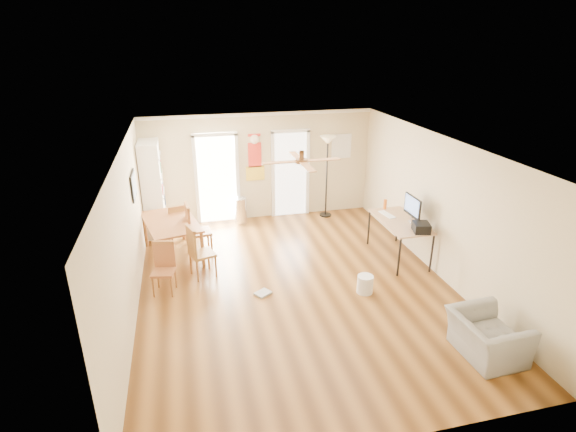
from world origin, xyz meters
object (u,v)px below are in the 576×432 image
object	(u,v)px
dining_chair_right_a	(199,229)
printer	(421,227)
bookshelf	(153,188)
wastebasket_a	(365,284)
trash_can	(241,211)
armchair	(487,337)
dining_chair_near	(163,269)
torchiere_lamp	(327,177)
computer_desk	(398,239)
dining_table	(173,239)
dining_chair_right_b	(202,251)
dining_chair_far	(177,224)

from	to	relation	value
dining_chair_right_a	printer	size ratio (longest dim) A/B	3.25
bookshelf	wastebasket_a	xyz separation A→B (m)	(3.66, -3.60, -0.90)
trash_can	printer	size ratio (longest dim) A/B	1.87
dining_chair_right_a	trash_can	size ratio (longest dim) A/B	1.74
bookshelf	armchair	size ratio (longest dim) A/B	2.22
dining_chair_near	printer	bearing A→B (deg)	9.26
torchiere_lamp	armchair	size ratio (longest dim) A/B	2.11
dining_chair_right_a	computer_desk	size ratio (longest dim) A/B	0.73
bookshelf	printer	bearing A→B (deg)	-19.76
dining_chair_near	dining_table	bearing A→B (deg)	96.51
dining_table	trash_can	size ratio (longest dim) A/B	2.49
bookshelf	printer	distance (m)	5.84
bookshelf	printer	world-z (taller)	bookshelf
dining_chair_right_b	trash_can	xyz separation A→B (m)	(1.05, 2.40, -0.19)
armchair	trash_can	bearing A→B (deg)	23.32
dining_chair_right_b	dining_chair_near	world-z (taller)	dining_chair_right_b
printer	trash_can	bearing A→B (deg)	148.33
dining_chair_right_a	armchair	xyz separation A→B (m)	(3.75, -4.22, -0.24)
computer_desk	dining_chair_far	bearing A→B (deg)	158.12
dining_chair_right_b	printer	bearing A→B (deg)	-118.39
dining_chair_far	dining_chair_right_a	bearing A→B (deg)	110.66
printer	dining_chair_near	bearing A→B (deg)	-168.76
bookshelf	dining_chair_right_a	size ratio (longest dim) A/B	1.93
trash_can	computer_desk	xyz separation A→B (m)	(2.87, -2.57, 0.09)
bookshelf	armchair	bearing A→B (deg)	-38.19
bookshelf	dining_table	size ratio (longest dim) A/B	1.35
dining_chair_right_a	wastebasket_a	world-z (taller)	dining_chair_right_a
dining_chair_right_a	dining_chair_near	size ratio (longest dim) A/B	1.21
dining_table	computer_desk	world-z (taller)	computer_desk
dining_chair_right_a	dining_chair_far	distance (m)	0.80
dining_chair_right_a	dining_chair_near	xyz separation A→B (m)	(-0.70, -1.41, -0.09)
torchiere_lamp	wastebasket_a	bearing A→B (deg)	-97.09
computer_desk	bookshelf	bearing A→B (deg)	152.92
dining_chair_right_b	wastebasket_a	bearing A→B (deg)	-133.14
bookshelf	dining_chair_near	distance (m)	2.84
dining_chair_right_a	trash_can	xyz separation A→B (m)	(1.05, 1.45, -0.23)
trash_can	torchiere_lamp	world-z (taller)	torchiere_lamp
computer_desk	torchiere_lamp	bearing A→B (deg)	105.86
trash_can	dining_table	bearing A→B (deg)	-137.64
trash_can	computer_desk	bearing A→B (deg)	-41.77
torchiere_lamp	computer_desk	world-z (taller)	torchiere_lamp
bookshelf	trash_can	xyz separation A→B (m)	(1.96, 0.09, -0.75)
bookshelf	dining_chair_right_b	world-z (taller)	bookshelf
dining_chair_right_a	computer_desk	world-z (taller)	dining_chair_right_a
armchair	dining_chair_near	bearing A→B (deg)	55.62
torchiere_lamp	wastebasket_a	xyz separation A→B (m)	(-0.46, -3.67, -0.85)
bookshelf	dining_chair_near	bearing A→B (deg)	-73.74
dining_chair_right_b	trash_can	world-z (taller)	dining_chair_right_b
trash_can	printer	bearing A→B (deg)	-46.41
dining_chair_near	dining_chair_far	distance (m)	2.07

